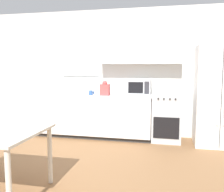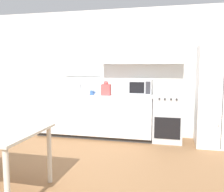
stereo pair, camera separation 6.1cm
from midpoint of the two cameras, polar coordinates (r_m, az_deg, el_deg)
name	(u,v)px [view 1 (the left image)]	position (r m, az deg, el deg)	size (l,w,h in m)	color
ground_plane	(66,178)	(3.56, -10.95, -17.95)	(12.00, 12.00, 0.00)	olive
wall_back	(112,69)	(5.45, -0.36, 6.21)	(12.00, 0.38, 2.70)	silver
kitchen_counter	(93,115)	(5.32, -4.60, -4.38)	(2.47, 0.66, 0.91)	#333333
oven_range	(166,118)	(5.12, 11.99, -4.88)	(0.56, 0.61, 0.93)	#B7BABC
refrigerator	(218,96)	(5.07, 22.66, 0.02)	(0.81, 0.75, 1.87)	white
kitchen_sink	(76,93)	(5.38, -8.45, 0.71)	(0.61, 0.41, 0.20)	#B7BABC
microwave	(139,87)	(5.17, 5.92, 2.06)	(0.46, 0.33, 0.31)	#B7BABC
coffee_mug	(91,93)	(5.05, -5.14, 0.76)	(0.11, 0.08, 0.09)	#335999
grocery_bag_0	(105,89)	(4.98, -1.99, 1.64)	(0.19, 0.16, 0.29)	#D14C4C
grocery_bag_1	(50,87)	(5.46, -14.39, 1.98)	(0.29, 0.27, 0.33)	white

